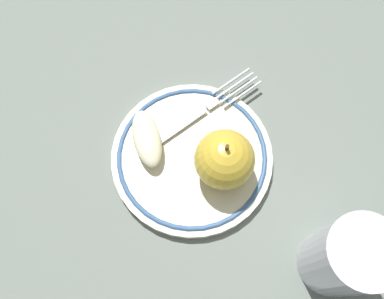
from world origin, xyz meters
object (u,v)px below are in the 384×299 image
(fork, at_px, (199,114))
(drinking_glass, at_px, (345,258))
(apple_red_whole, at_px, (224,160))
(plate, at_px, (192,157))
(apple_slice_front, at_px, (147,138))

(fork, relative_size, drinking_glass, 1.39)
(apple_red_whole, distance_m, drinking_glass, 0.16)
(plate, bearing_deg, drinking_glass, -137.44)
(apple_slice_front, distance_m, drinking_glass, 0.26)
(apple_red_whole, bearing_deg, plate, 55.69)
(apple_red_whole, relative_size, apple_slice_front, 1.04)
(fork, bearing_deg, apple_red_whole, -105.87)
(plate, xyz_separation_m, drinking_glass, (-0.15, -0.14, 0.05))
(plate, relative_size, apple_slice_front, 2.63)
(apple_red_whole, distance_m, fork, 0.09)
(apple_red_whole, height_order, drinking_glass, drinking_glass)
(apple_red_whole, relative_size, drinking_glass, 0.67)
(plate, height_order, apple_red_whole, apple_red_whole)
(apple_red_whole, bearing_deg, fork, 12.67)
(plate, bearing_deg, apple_slice_front, 64.03)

